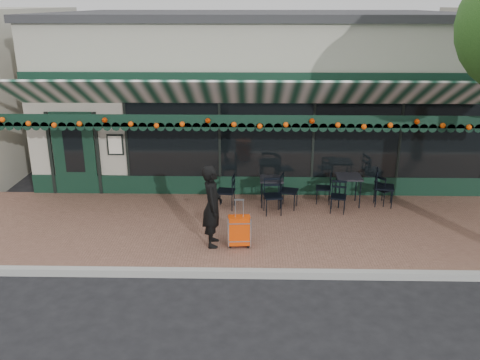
{
  "coord_description": "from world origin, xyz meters",
  "views": [
    {
      "loc": [
        -0.2,
        -8.64,
        4.97
      ],
      "look_at": [
        -0.42,
        1.6,
        1.38
      ],
      "focal_mm": 38.0,
      "sensor_mm": 36.0,
      "label": 1
    }
  ],
  "objects_px": {
    "chair_a_left": "(323,188)",
    "chair_b_left": "(226,192)",
    "chair_a_right": "(384,187)",
    "chair_a_front": "(338,197)",
    "suitcase": "(239,231)",
    "cafe_table_b": "(272,181)",
    "woman": "(212,206)",
    "cafe_table_a": "(349,179)",
    "chair_b_front": "(273,197)",
    "chair_a_extra": "(384,190)",
    "chair_b_right": "(289,191)"
  },
  "relations": [
    {
      "from": "chair_a_front",
      "to": "chair_b_front",
      "type": "distance_m",
      "value": 1.59
    },
    {
      "from": "chair_b_right",
      "to": "chair_b_front",
      "type": "height_order",
      "value": "chair_b_front"
    },
    {
      "from": "chair_a_extra",
      "to": "chair_b_right",
      "type": "bearing_deg",
      "value": 60.72
    },
    {
      "from": "woman",
      "to": "chair_b_left",
      "type": "distance_m",
      "value": 2.05
    },
    {
      "from": "chair_b_right",
      "to": "chair_a_left",
      "type": "bearing_deg",
      "value": -52.96
    },
    {
      "from": "cafe_table_b",
      "to": "chair_b_left",
      "type": "height_order",
      "value": "chair_b_left"
    },
    {
      "from": "chair_a_right",
      "to": "chair_a_extra",
      "type": "height_order",
      "value": "chair_a_right"
    },
    {
      "from": "suitcase",
      "to": "chair_a_right",
      "type": "xyz_separation_m",
      "value": [
        3.57,
        2.36,
        0.12
      ]
    },
    {
      "from": "suitcase",
      "to": "chair_a_right",
      "type": "bearing_deg",
      "value": 29.75
    },
    {
      "from": "woman",
      "to": "chair_a_right",
      "type": "xyz_separation_m",
      "value": [
        4.12,
        2.29,
        -0.4
      ]
    },
    {
      "from": "chair_a_left",
      "to": "chair_b_left",
      "type": "height_order",
      "value": "chair_b_left"
    },
    {
      "from": "cafe_table_a",
      "to": "cafe_table_b",
      "type": "distance_m",
      "value": 1.92
    },
    {
      "from": "woman",
      "to": "chair_a_right",
      "type": "bearing_deg",
      "value": -63.81
    },
    {
      "from": "suitcase",
      "to": "chair_a_front",
      "type": "height_order",
      "value": "suitcase"
    },
    {
      "from": "chair_a_right",
      "to": "chair_b_front",
      "type": "xyz_separation_m",
      "value": [
        -2.8,
        -0.59,
        -0.04
      ]
    },
    {
      "from": "chair_b_right",
      "to": "chair_a_right",
      "type": "bearing_deg",
      "value": -69.24
    },
    {
      "from": "chair_a_extra",
      "to": "chair_b_front",
      "type": "distance_m",
      "value": 2.9
    },
    {
      "from": "cafe_table_b",
      "to": "chair_a_front",
      "type": "xyz_separation_m",
      "value": [
        1.6,
        -0.43,
        -0.25
      ]
    },
    {
      "from": "chair_a_right",
      "to": "chair_a_front",
      "type": "height_order",
      "value": "chair_a_right"
    },
    {
      "from": "chair_a_extra",
      "to": "chair_b_front",
      "type": "bearing_deg",
      "value": 67.14
    },
    {
      "from": "chair_a_left",
      "to": "chair_a_right",
      "type": "xyz_separation_m",
      "value": [
        1.49,
        -0.14,
        0.09
      ]
    },
    {
      "from": "chair_a_right",
      "to": "woman",
      "type": "bearing_deg",
      "value": 131.49
    },
    {
      "from": "woman",
      "to": "suitcase",
      "type": "bearing_deg",
      "value": -100.61
    },
    {
      "from": "cafe_table_b",
      "to": "chair_a_front",
      "type": "height_order",
      "value": "chair_a_front"
    },
    {
      "from": "suitcase",
      "to": "chair_a_left",
      "type": "relative_size",
      "value": 1.36
    },
    {
      "from": "cafe_table_b",
      "to": "chair_a_front",
      "type": "bearing_deg",
      "value": -15.02
    },
    {
      "from": "woman",
      "to": "chair_a_front",
      "type": "distance_m",
      "value": 3.46
    },
    {
      "from": "chair_a_right",
      "to": "chair_a_front",
      "type": "xyz_separation_m",
      "value": [
        -1.22,
        -0.47,
        -0.08
      ]
    },
    {
      "from": "chair_a_right",
      "to": "chair_b_front",
      "type": "relative_size",
      "value": 1.09
    },
    {
      "from": "woman",
      "to": "chair_b_front",
      "type": "bearing_deg",
      "value": -40.75
    },
    {
      "from": "cafe_table_b",
      "to": "chair_a_left",
      "type": "distance_m",
      "value": 1.36
    },
    {
      "from": "woman",
      "to": "chair_a_extra",
      "type": "bearing_deg",
      "value": -63.0
    },
    {
      "from": "chair_a_left",
      "to": "chair_b_front",
      "type": "xyz_separation_m",
      "value": [
        -1.31,
        -0.73,
        0.05
      ]
    },
    {
      "from": "cafe_table_a",
      "to": "cafe_table_b",
      "type": "relative_size",
      "value": 1.07
    },
    {
      "from": "cafe_table_a",
      "to": "chair_a_right",
      "type": "height_order",
      "value": "chair_a_right"
    },
    {
      "from": "chair_a_left",
      "to": "chair_b_right",
      "type": "height_order",
      "value": "chair_b_right"
    },
    {
      "from": "chair_a_front",
      "to": "chair_b_left",
      "type": "distance_m",
      "value": 2.73
    },
    {
      "from": "cafe_table_b",
      "to": "chair_b_left",
      "type": "bearing_deg",
      "value": -167.58
    },
    {
      "from": "chair_a_right",
      "to": "chair_a_front",
      "type": "relative_size",
      "value": 1.22
    },
    {
      "from": "chair_a_left",
      "to": "chair_a_extra",
      "type": "xyz_separation_m",
      "value": [
        1.51,
        -0.05,
        -0.0
      ]
    },
    {
      "from": "suitcase",
      "to": "woman",
      "type": "bearing_deg",
      "value": 168.44
    },
    {
      "from": "cafe_table_a",
      "to": "chair_b_left",
      "type": "height_order",
      "value": "chair_b_left"
    },
    {
      "from": "cafe_table_a",
      "to": "chair_a_right",
      "type": "bearing_deg",
      "value": -1.53
    },
    {
      "from": "suitcase",
      "to": "cafe_table_b",
      "type": "height_order",
      "value": "suitcase"
    },
    {
      "from": "woman",
      "to": "chair_a_left",
      "type": "relative_size",
      "value": 2.26
    },
    {
      "from": "chair_a_left",
      "to": "chair_b_front",
      "type": "height_order",
      "value": "chair_b_front"
    },
    {
      "from": "chair_a_extra",
      "to": "chair_b_right",
      "type": "distance_m",
      "value": 2.42
    },
    {
      "from": "woman",
      "to": "chair_a_right",
      "type": "relative_size",
      "value": 1.84
    },
    {
      "from": "chair_a_left",
      "to": "chair_b_right",
      "type": "distance_m",
      "value": 0.96
    },
    {
      "from": "chair_b_left",
      "to": "woman",
      "type": "bearing_deg",
      "value": 1.57
    }
  ]
}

